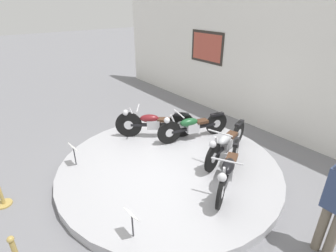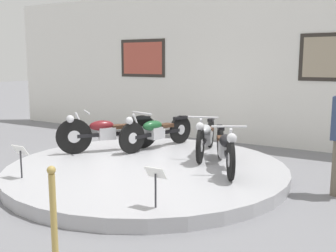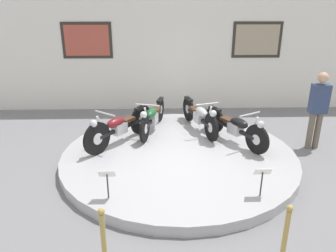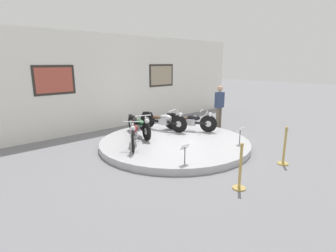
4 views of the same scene
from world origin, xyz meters
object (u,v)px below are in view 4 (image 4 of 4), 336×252
Objects in this scene: motorcycle_green at (139,125)px; stanchion_post_right_of_entry at (284,152)px; motorcycle_maroon at (134,132)px; motorcycle_black at (191,121)px; info_placard_front_centre at (240,132)px; stanchion_post_left_of_entry at (240,174)px; motorcycle_silver at (164,120)px; visitor_standing at (219,104)px; info_placard_front_left at (185,149)px.

stanchion_post_right_of_entry is at bearing -69.49° from motorcycle_green.
motorcycle_green is at bearing 45.45° from motorcycle_maroon.
motorcycle_black reaches higher than info_placard_front_centre.
info_placard_front_centre is at bearing 83.14° from stanchion_post_right_of_entry.
motorcycle_black is at bearing 57.13° from stanchion_post_left_of_entry.
info_placard_front_centre is (0.65, -2.79, -0.01)m from motorcycle_silver.
motorcycle_black is at bearing -176.95° from visitor_standing.
stanchion_post_left_of_entry is (0.17, -1.45, -0.22)m from info_placard_front_left.
visitor_standing is 1.67× the size of stanchion_post_right_of_entry.
visitor_standing is at bearing 27.18° from info_placard_front_left.
info_placard_front_centre is 2.85m from visitor_standing.
motorcycle_maroon is at bearing -134.55° from motorcycle_green.
motorcycle_green is 1.86× the size of stanchion_post_left_of_entry.
info_placard_front_left is 2.67m from stanchion_post_right_of_entry.
stanchion_post_left_of_entry is 1.00× the size of stanchion_post_right_of_entry.
visitor_standing is at bearing 3.05° from motorcycle_black.
motorcycle_green is 1.00× the size of motorcycle_silver.
motorcycle_green is 3.29m from info_placard_front_centre.
motorcycle_green is at bearing 110.51° from stanchion_post_right_of_entry.
motorcycle_silver reaches higher than motorcycle_black.
motorcycle_maroon reaches higher than info_placard_front_left.
motorcycle_green is at bearing 122.27° from info_placard_front_centre.
info_placard_front_centre is at bearing 32.93° from stanchion_post_left_of_entry.
info_placard_front_centre is at bearing -40.30° from motorcycle_maroon.
motorcycle_silver reaches higher than info_placard_front_left.
motorcycle_green is at bearing 158.40° from motorcycle_black.
stanchion_post_right_of_entry reaches higher than info_placard_front_left.
motorcycle_green is (0.69, 0.71, -0.03)m from motorcycle_maroon.
info_placard_front_left is at bearing 96.86° from stanchion_post_left_of_entry.
visitor_standing reaches higher than motorcycle_silver.
visitor_standing is (4.22, 2.17, 0.41)m from info_placard_front_left.
visitor_standing is at bearing -14.13° from motorcycle_silver.
motorcycle_black is 1.01× the size of visitor_standing.
motorcycle_maroon is 3.21× the size of info_placard_front_centre.
stanchion_post_right_of_entry is (2.24, -1.45, -0.22)m from info_placard_front_left.
motorcycle_green is 1.11m from motorcycle_silver.
motorcycle_silver is 3.72× the size of info_placard_front_left.
motorcycle_maroon reaches higher than motorcycle_silver.
visitor_standing is (2.46, -0.62, 0.40)m from motorcycle_silver.
motorcycle_black reaches higher than info_placard_front_left.
stanchion_post_left_of_entry is at bearing -122.87° from motorcycle_black.
motorcycle_maroon is at bearing 93.51° from stanchion_post_left_of_entry.
info_placard_front_centre is 2.67m from stanchion_post_left_of_entry.
stanchion_post_left_of_entry is at bearing -138.21° from visitor_standing.
motorcycle_maroon is 4.21m from stanchion_post_right_of_entry.
motorcycle_black is 3.21m from info_placard_front_left.
visitor_standing reaches higher than stanchion_post_right_of_entry.
motorcycle_maroon reaches higher than motorcycle_black.
motorcycle_green is at bearing 76.82° from info_placard_front_left.
visitor_standing reaches higher than motorcycle_green.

